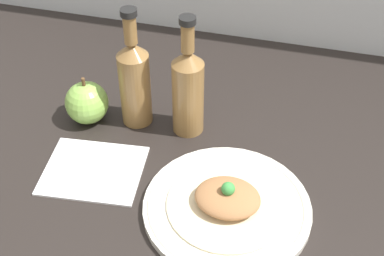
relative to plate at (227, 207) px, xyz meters
The scene contains 7 objects.
ground_plane 6.89cm from the plate, 153.22° to the left, with size 180.00×110.00×4.00cm, color black.
plate is the anchor object (origin of this frame).
plated_food 1.85cm from the plate, 90.00° to the left, with size 20.20×20.20×5.16cm.
cider_bottle_left 30.36cm from the plate, 140.07° to the left, with size 6.03×6.03×24.66cm.
cider_bottle_right 23.76cm from the plate, 122.27° to the left, with size 6.03×6.03×24.66cm.
apple 35.70cm from the plate, 153.01° to the left, with size 8.52×8.52×10.15cm.
napkin 25.30cm from the plate, behind, with size 18.96×16.40×0.80cm.
Camera 1 is at (14.92, -60.64, 69.44)cm, focal length 50.00 mm.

